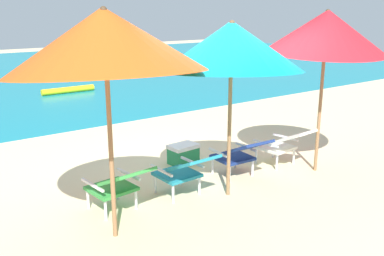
{
  "coord_description": "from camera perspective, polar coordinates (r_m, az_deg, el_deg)",
  "views": [
    {
      "loc": [
        -3.6,
        -4.72,
        2.45
      ],
      "look_at": [
        0.0,
        0.21,
        0.75
      ],
      "focal_mm": 40.13,
      "sensor_mm": 36.0,
      "label": 1
    }
  ],
  "objects": [
    {
      "name": "lounge_chair_near_left",
      "position": [
        5.68,
        -0.97,
        -5.53
      ],
      "size": [
        0.57,
        0.89,
        0.68
      ],
      "color": "teal",
      "rests_on": "ground_plane"
    },
    {
      "name": "beach_umbrella_left",
      "position": [
        4.39,
        -11.48,
        11.28
      ],
      "size": [
        2.36,
        2.41,
        2.57
      ],
      "color": "olive",
      "rests_on": "ground_plane"
    },
    {
      "name": "lounge_chair_far_left",
      "position": [
        5.33,
        -9.73,
        -7.24
      ],
      "size": [
        0.62,
        0.93,
        0.68
      ],
      "color": "#338E3D",
      "rests_on": "ground_plane"
    },
    {
      "name": "lounge_chair_near_right",
      "position": [
        6.36,
        6.42,
        -3.3
      ],
      "size": [
        0.58,
        0.9,
        0.68
      ],
      "color": "navy",
      "rests_on": "ground_plane"
    },
    {
      "name": "cooler_box",
      "position": [
        7.02,
        -1.16,
        -3.44
      ],
      "size": [
        0.49,
        0.35,
        0.32
      ],
      "color": "#1E844C",
      "rests_on": "ground_plane"
    },
    {
      "name": "swim_buoy",
      "position": [
        13.48,
        -16.12,
        4.9
      ],
      "size": [
        1.6,
        0.18,
        0.18
      ],
      "primitive_type": "cylinder",
      "rotation": [
        0.0,
        1.57,
        0.0
      ],
      "color": "yellow",
      "rests_on": "ocean_band"
    },
    {
      "name": "lounge_chair_far_right",
      "position": [
        6.96,
        12.2,
        -1.89
      ],
      "size": [
        0.61,
        0.92,
        0.68
      ],
      "color": "silver",
      "rests_on": "ground_plane"
    },
    {
      "name": "beach_umbrella_center",
      "position": [
        5.45,
        5.26,
        10.76
      ],
      "size": [
        2.54,
        2.55,
        2.38
      ],
      "color": "olive",
      "rests_on": "ground_plane"
    },
    {
      "name": "beach_umbrella_right",
      "position": [
        6.62,
        17.41,
        12.13
      ],
      "size": [
        2.19,
        2.21,
        2.48
      ],
      "color": "olive",
      "rests_on": "ground_plane"
    },
    {
      "name": "ground_plane",
      "position": [
        9.74,
        -13.28,
        0.57
      ],
      "size": [
        40.0,
        40.0,
        0.0
      ],
      "primitive_type": "plane",
      "color": "beige"
    }
  ]
}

